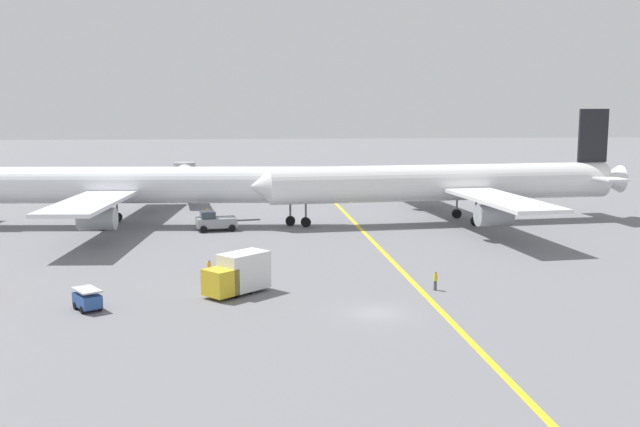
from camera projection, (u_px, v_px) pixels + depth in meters
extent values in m
plane|color=slate|center=(376.00, 313.00, 56.17)|extent=(600.00, 600.00, 0.00)
cube|color=yellow|center=(411.00, 281.00, 66.47)|extent=(2.52, 119.99, 0.01)
cylinder|color=white|center=(136.00, 185.00, 95.97)|extent=(51.25, 8.70, 4.85)
cone|color=white|center=(338.00, 185.00, 96.38)|extent=(3.13, 4.66, 4.46)
cube|color=white|center=(117.00, 190.00, 96.04)|extent=(9.84, 46.04, 0.44)
cylinder|color=#999EA3|center=(97.00, 219.00, 83.67)|extent=(4.38, 2.91, 2.60)
cylinder|color=#999EA3|center=(146.00, 193.00, 108.97)|extent=(4.38, 2.91, 2.60)
cylinder|color=slate|center=(117.00, 208.00, 99.80)|extent=(0.28, 0.28, 2.68)
cylinder|color=black|center=(117.00, 217.00, 99.99)|extent=(1.34, 0.65, 1.30)
cylinder|color=slate|center=(103.00, 215.00, 93.07)|extent=(0.28, 0.28, 2.68)
cylinder|color=black|center=(104.00, 225.00, 93.27)|extent=(1.34, 0.65, 1.30)
cylinder|color=slate|center=(290.00, 211.00, 96.80)|extent=(0.28, 0.28, 2.68)
cylinder|color=black|center=(290.00, 221.00, 97.00)|extent=(1.34, 0.65, 1.30)
cylinder|color=white|center=(443.00, 183.00, 98.79)|extent=(47.93, 9.66, 4.92)
cone|color=white|center=(260.00, 186.00, 94.07)|extent=(3.24, 4.78, 4.53)
cone|color=white|center=(609.00, 179.00, 103.47)|extent=(3.98, 4.28, 3.94)
cube|color=white|center=(460.00, 188.00, 99.35)|extent=(11.16, 48.33, 0.44)
cube|color=white|center=(593.00, 176.00, 102.92)|extent=(4.48, 13.25, 0.28)
cube|color=black|center=(593.00, 136.00, 102.03)|extent=(4.41, 0.80, 7.49)
cylinder|color=#999EA3|center=(421.00, 190.00, 112.45)|extent=(4.44, 3.01, 2.60)
cylinder|color=#999EA3|center=(494.00, 215.00, 86.39)|extent=(4.44, 3.01, 2.60)
cylinder|color=slate|center=(476.00, 211.00, 96.65)|extent=(0.28, 0.28, 2.66)
cylinder|color=black|center=(476.00, 221.00, 96.84)|extent=(1.35, 0.68, 1.30)
cylinder|color=slate|center=(457.00, 204.00, 103.25)|extent=(0.28, 0.28, 2.66)
cylinder|color=black|center=(457.00, 214.00, 103.45)|extent=(1.35, 0.68, 1.30)
cylinder|color=slate|center=(306.00, 212.00, 95.72)|extent=(0.28, 0.28, 2.66)
cylinder|color=black|center=(306.00, 222.00, 95.91)|extent=(1.35, 0.68, 1.30)
cube|color=gray|center=(216.00, 222.00, 93.31)|extent=(5.45, 3.76, 1.20)
cube|color=#333D47|center=(208.00, 215.00, 92.87)|extent=(2.19, 2.62, 0.90)
cylinder|color=#4C4C51|center=(248.00, 220.00, 94.37)|extent=(3.19, 0.76, 0.20)
sphere|color=orange|center=(207.00, 210.00, 92.77)|extent=(0.24, 0.24, 0.24)
cylinder|color=black|center=(204.00, 229.00, 91.53)|extent=(0.94, 0.45, 0.90)
cylinder|color=black|center=(201.00, 226.00, 94.32)|extent=(0.94, 0.45, 0.90)
cylinder|color=black|center=(232.00, 228.00, 92.48)|extent=(0.94, 0.45, 0.90)
cylinder|color=black|center=(229.00, 224.00, 95.26)|extent=(0.94, 0.45, 0.90)
cube|color=gold|center=(220.00, 282.00, 60.17)|extent=(3.25, 3.26, 2.20)
cube|color=silver|center=(244.00, 271.00, 62.04)|extent=(4.71, 4.62, 3.20)
cylinder|color=black|center=(237.00, 294.00, 60.73)|extent=(0.58, 0.56, 0.60)
cylinder|color=black|center=(226.00, 291.00, 61.66)|extent=(0.58, 0.56, 0.60)
cylinder|color=black|center=(250.00, 290.00, 61.84)|extent=(0.58, 0.56, 0.60)
cylinder|color=black|center=(239.00, 288.00, 62.76)|extent=(0.58, 0.56, 0.60)
cube|color=#2D5199|center=(87.00, 300.00, 56.85)|extent=(2.68, 3.00, 1.00)
cube|color=#B2B2B7|center=(87.00, 290.00, 56.72)|extent=(2.81, 3.15, 0.12)
cylinder|color=black|center=(100.00, 307.00, 56.77)|extent=(0.50, 0.61, 0.60)
cylinder|color=black|center=(82.00, 310.00, 55.91)|extent=(0.50, 0.61, 0.60)
cylinder|color=black|center=(93.00, 303.00, 57.93)|extent=(0.50, 0.61, 0.60)
cylinder|color=black|center=(75.00, 306.00, 57.07)|extent=(0.50, 0.61, 0.60)
cylinder|color=black|center=(209.00, 274.00, 67.45)|extent=(0.28, 0.28, 0.88)
cylinder|color=orange|center=(209.00, 266.00, 67.34)|extent=(0.36, 0.36, 0.62)
sphere|color=#9E704C|center=(209.00, 261.00, 67.27)|extent=(0.24, 0.24, 0.24)
cylinder|color=#4C4C51|center=(435.00, 285.00, 63.05)|extent=(0.28, 0.28, 0.84)
cylinder|color=#D1E02D|center=(435.00, 277.00, 62.94)|extent=(0.36, 0.36, 0.60)
sphere|color=#9E704C|center=(436.00, 273.00, 62.88)|extent=(0.23, 0.23, 0.23)
cylinder|color=#F24C19|center=(436.00, 277.00, 62.63)|extent=(0.05, 0.05, 0.40)
cylinder|color=#B7B7BC|center=(186.00, 177.00, 118.61)|extent=(5.01, 15.03, 3.20)
cylinder|color=#99999E|center=(185.00, 173.00, 125.73)|extent=(3.84, 3.84, 3.52)
cylinder|color=#595960|center=(185.00, 186.00, 125.09)|extent=(0.70, 0.70, 4.43)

